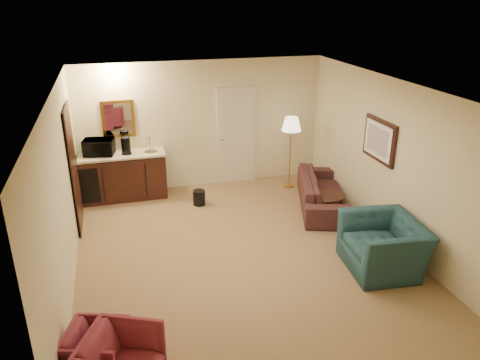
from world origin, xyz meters
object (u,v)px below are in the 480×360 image
object	(u,v)px
teal_armchair	(384,237)
microwave	(99,145)
rose_chair_near	(97,349)
coffee_maker	(126,146)
sofa	(323,187)
wetbar_cabinet	(124,176)
coffee_table	(325,207)
floor_lamp	(290,152)
waste_bin	(199,198)
rose_chair_far	(122,360)

from	to	relation	value
teal_armchair	microwave	xyz separation A→B (m)	(-3.96, 3.68, 0.60)
teal_armchair	rose_chair_near	size ratio (longest dim) A/B	1.87
coffee_maker	rose_chair_near	bearing A→B (deg)	-102.04
sofa	microwave	world-z (taller)	microwave
sofa	wetbar_cabinet	bearing A→B (deg)	86.75
coffee_table	floor_lamp	size ratio (longest dim) A/B	0.49
sofa	waste_bin	xyz separation A→B (m)	(-2.25, 0.70, -0.26)
wetbar_cabinet	rose_chair_far	world-z (taller)	wetbar_cabinet
coffee_table	rose_chair_far	bearing A→B (deg)	-140.18
teal_armchair	coffee_table	xyz separation A→B (m)	(-0.10, 1.76, -0.30)
rose_chair_far	floor_lamp	bearing A→B (deg)	-13.17
rose_chair_near	teal_armchair	bearing A→B (deg)	-57.06
teal_armchair	rose_chair_far	bearing A→B (deg)	-65.12
rose_chair_near	coffee_maker	xyz separation A→B (m)	(0.59, 4.64, 0.77)
rose_chair_near	floor_lamp	xyz separation A→B (m)	(3.85, 4.33, 0.44)
waste_bin	microwave	distance (m)	2.16
rose_chair_near	rose_chair_far	world-z (taller)	rose_chair_far
rose_chair_near	waste_bin	xyz separation A→B (m)	(1.85, 3.93, -0.17)
wetbar_cabinet	coffee_maker	bearing A→B (deg)	-9.39
sofa	microwave	size ratio (longest dim) A/B	3.71
floor_lamp	waste_bin	bearing A→B (deg)	-168.69
rose_chair_near	coffee_maker	bearing A→B (deg)	11.42
coffee_maker	sofa	bearing A→B (deg)	-26.61
rose_chair_near	waste_bin	distance (m)	4.35
wetbar_cabinet	rose_chair_near	distance (m)	4.68
sofa	rose_chair_near	world-z (taller)	sofa
microwave	coffee_maker	bearing A→B (deg)	3.03
teal_armchair	coffee_maker	distance (m)	5.03
rose_chair_near	wetbar_cabinet	bearing A→B (deg)	12.53
sofa	teal_armchair	bearing A→B (deg)	-163.03
wetbar_cabinet	microwave	xyz separation A→B (m)	(-0.41, 0.06, 0.65)
teal_armchair	coffee_maker	world-z (taller)	coffee_maker
floor_lamp	coffee_maker	xyz separation A→B (m)	(-3.26, 0.31, 0.33)
teal_armchair	rose_chair_far	world-z (taller)	teal_armchair
sofa	teal_armchair	size ratio (longest dim) A/B	1.77
wetbar_cabinet	teal_armchair	bearing A→B (deg)	-45.56
microwave	coffee_maker	size ratio (longest dim) A/B	1.68
rose_chair_near	waste_bin	world-z (taller)	rose_chair_near
teal_armchair	rose_chair_near	world-z (taller)	teal_armchair
sofa	rose_chair_near	xyz separation A→B (m)	(-4.10, -3.23, -0.09)
rose_chair_near	rose_chair_far	xyz separation A→B (m)	(0.25, -0.30, 0.06)
coffee_table	waste_bin	size ratio (longest dim) A/B	2.52
sofa	coffee_maker	bearing A→B (deg)	86.46
rose_chair_far	waste_bin	distance (m)	4.53
rose_chair_far	rose_chair_near	bearing A→B (deg)	64.57
sofa	coffee_maker	world-z (taller)	coffee_maker
sofa	rose_chair_far	size ratio (longest dim) A/B	2.80
wetbar_cabinet	rose_chair_near	world-z (taller)	wetbar_cabinet
coffee_table	waste_bin	distance (m)	2.39
rose_chair_near	microwave	world-z (taller)	microwave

